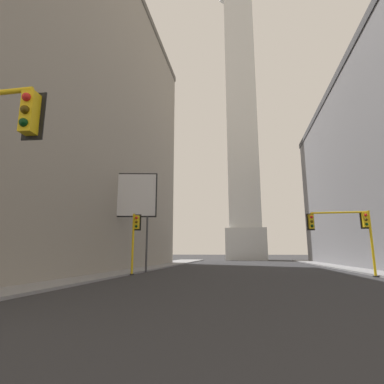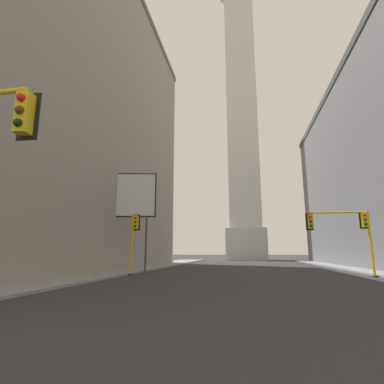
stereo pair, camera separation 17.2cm
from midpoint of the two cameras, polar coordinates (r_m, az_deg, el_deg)
name	(u,v)px [view 2 (the right image)]	position (r m, az deg, el deg)	size (l,w,h in m)	color
sidewalk_left	(110,272)	(27.67, -15.22, -14.53)	(5.00, 83.19, 0.15)	gray
building_left	(34,114)	(37.59, -27.81, 13.02)	(21.28, 42.54, 32.93)	gray
obelisk	(242,109)	(77.56, 9.51, 15.32)	(8.80, 8.80, 76.15)	silver
traffic_light_mid_right	(347,226)	(25.73, 27.55, -5.83)	(4.68, 0.52, 4.88)	yellow
traffic_light_mid_left	(134,234)	(24.98, -10.80, -7.87)	(0.77, 0.51, 4.88)	yellow
billboard_sign	(129,197)	(28.45, -11.65, -0.95)	(4.90, 1.17, 9.10)	#3F3F42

